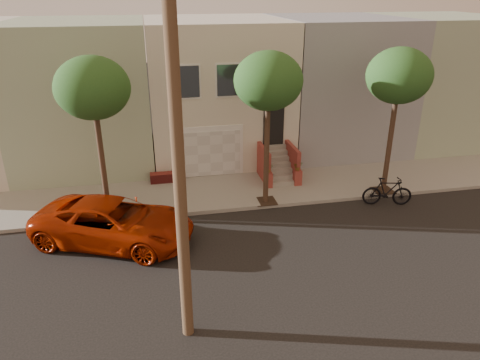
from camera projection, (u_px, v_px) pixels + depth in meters
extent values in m
plane|color=black|center=(266.00, 256.00, 15.55)|extent=(90.00, 90.00, 0.00)
cube|color=gray|center=(236.00, 191.00, 20.33)|extent=(40.00, 3.70, 0.15)
cube|color=beige|center=(215.00, 87.00, 24.17)|extent=(7.00, 8.00, 7.00)
cube|color=#97A686|center=(84.00, 92.00, 22.92)|extent=(6.50, 8.00, 7.00)
cube|color=gray|center=(333.00, 82.00, 25.42)|extent=(6.50, 8.00, 7.00)
cube|color=#97A686|center=(436.00, 78.00, 26.61)|extent=(6.50, 8.00, 7.00)
cube|color=white|center=(210.00, 151.00, 21.32)|extent=(3.20, 0.12, 2.50)
cube|color=silver|center=(210.00, 154.00, 21.30)|extent=(2.90, 0.06, 2.20)
cube|color=gray|center=(217.00, 191.00, 20.13)|extent=(3.20, 3.70, 0.02)
cube|color=maroon|center=(165.00, 177.00, 21.03)|extent=(1.40, 0.45, 0.44)
cube|color=black|center=(274.00, 125.00, 21.38)|extent=(1.00, 0.06, 2.00)
cube|color=#3F4751|center=(188.00, 82.00, 19.77)|extent=(1.00, 0.06, 1.40)
cube|color=white|center=(188.00, 82.00, 19.79)|extent=(1.15, 0.05, 1.55)
cube|color=#3F4751|center=(228.00, 80.00, 20.11)|extent=(1.00, 0.06, 1.40)
cube|color=white|center=(228.00, 80.00, 20.12)|extent=(1.15, 0.05, 1.55)
cube|color=#3F4751|center=(267.00, 79.00, 20.44)|extent=(1.00, 0.06, 1.40)
cube|color=white|center=(266.00, 79.00, 20.45)|extent=(1.15, 0.05, 1.55)
cube|color=gray|center=(282.00, 183.00, 20.69)|extent=(1.20, 0.28, 0.20)
cube|color=gray|center=(281.00, 177.00, 20.86)|extent=(1.20, 0.28, 0.20)
cube|color=gray|center=(279.00, 171.00, 21.03)|extent=(1.20, 0.28, 0.20)
cube|color=gray|center=(278.00, 165.00, 21.21)|extent=(1.20, 0.28, 0.20)
cube|color=gray|center=(276.00, 159.00, 21.38)|extent=(1.20, 0.28, 0.20)
cube|color=gray|center=(275.00, 153.00, 21.55)|extent=(1.20, 0.28, 0.20)
cube|color=gray|center=(274.00, 147.00, 21.72)|extent=(1.20, 0.28, 0.20)
cube|color=brown|center=(264.00, 164.00, 21.04)|extent=(0.18, 1.96, 1.60)
cube|color=brown|center=(292.00, 162.00, 21.29)|extent=(0.18, 1.96, 1.60)
cube|color=brown|center=(268.00, 180.00, 20.42)|extent=(0.35, 0.35, 0.70)
imported|color=#1B4A1A|center=(269.00, 168.00, 20.20)|extent=(0.40, 0.35, 0.45)
cube|color=brown|center=(297.00, 177.00, 20.68)|extent=(0.35, 0.35, 0.70)
imported|color=#1B4A1A|center=(298.00, 166.00, 20.45)|extent=(0.41, 0.35, 0.45)
cube|color=#2D2116|center=(109.00, 215.00, 17.98)|extent=(0.90, 0.90, 0.02)
cylinder|color=#352718|center=(103.00, 167.00, 17.15)|extent=(0.22, 0.22, 4.20)
ellipsoid|color=#1B4A1A|center=(92.00, 88.00, 15.94)|extent=(2.70, 2.57, 2.29)
cube|color=#2D2116|center=(265.00, 201.00, 19.18)|extent=(0.90, 0.90, 0.02)
cylinder|color=#352718|center=(267.00, 155.00, 18.34)|extent=(0.22, 0.22, 4.20)
ellipsoid|color=#1B4A1A|center=(268.00, 81.00, 17.13)|extent=(2.70, 2.57, 2.29)
cube|color=#2D2116|center=(383.00, 190.00, 20.19)|extent=(0.90, 0.90, 0.02)
cylinder|color=#352718|center=(389.00, 147.00, 19.35)|extent=(0.22, 0.22, 4.20)
ellipsoid|color=#1B4A1A|center=(399.00, 76.00, 18.14)|extent=(2.70, 2.57, 2.29)
cylinder|color=#43301F|center=(178.00, 160.00, 10.13)|extent=(0.30, 0.30, 10.00)
imported|color=#971F03|center=(114.00, 222.00, 16.12)|extent=(6.35, 4.72, 1.60)
imported|color=black|center=(387.00, 191.00, 18.97)|extent=(2.17, 1.06, 1.26)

